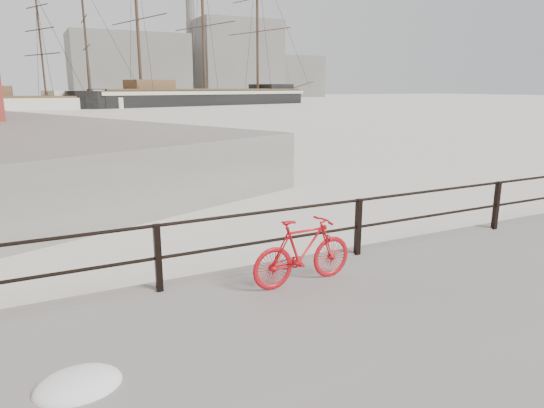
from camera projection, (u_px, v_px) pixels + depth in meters
name	position (u px, v px, depth m)	size (l,w,h in m)	color
ground	(486.00, 243.00, 10.29)	(400.00, 400.00, 0.00)	white
guardrail	(496.00, 205.00, 9.96)	(28.00, 0.10, 1.00)	black
bicycle	(303.00, 251.00, 7.17)	(1.67, 0.25, 1.01)	red
barque_black	(206.00, 105.00, 92.15)	(57.79, 18.91, 32.86)	black
schooner_mid	(44.00, 109.00, 74.53)	(30.15, 12.76, 21.58)	silver
schooner_left	(10.00, 110.00, 73.11)	(25.37, 11.53, 19.17)	silver
industrial_west	(129.00, 67.00, 138.40)	(32.00, 18.00, 18.00)	gray
industrial_mid	(235.00, 60.00, 157.41)	(26.00, 20.00, 24.00)	gray
industrial_east	(290.00, 77.00, 173.03)	(20.00, 16.00, 14.00)	gray
smokestack	(191.00, 27.00, 153.70)	(2.80, 2.80, 44.00)	gray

